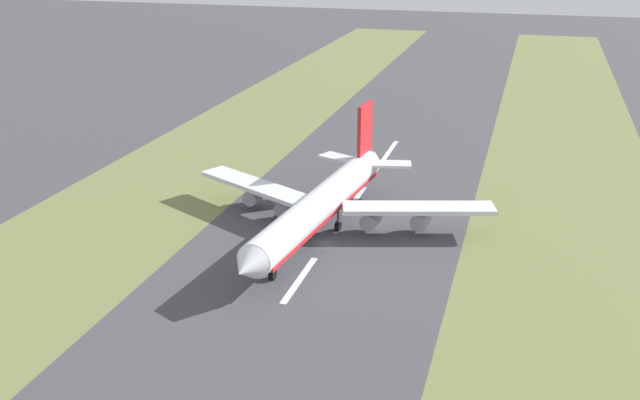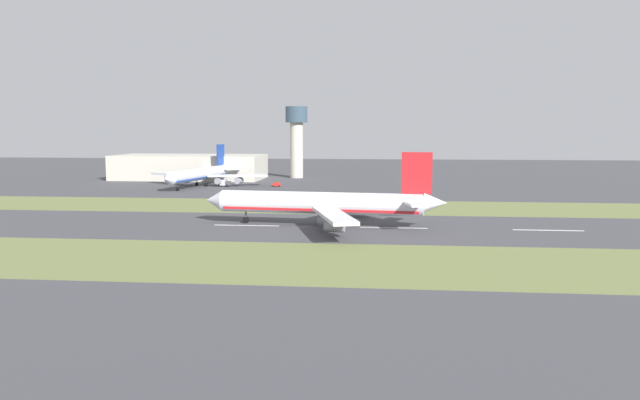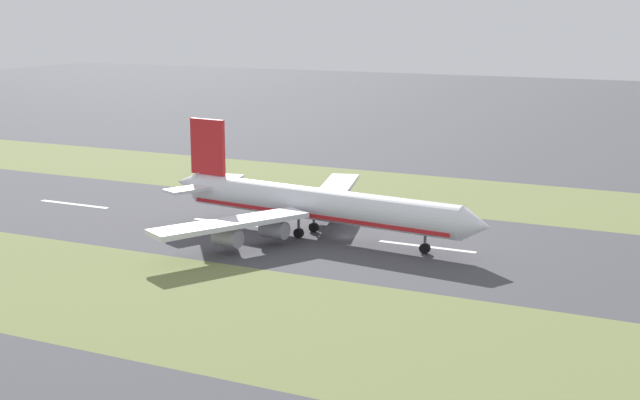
# 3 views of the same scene
# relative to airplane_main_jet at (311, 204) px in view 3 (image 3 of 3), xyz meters

# --- Properties ---
(ground_plane) EXTENTS (800.00, 800.00, 0.00)m
(ground_plane) POSITION_rel_airplane_main_jet_xyz_m (-1.97, 6.13, -6.02)
(ground_plane) COLOR #424247
(grass_median_west) EXTENTS (40.00, 600.00, 0.01)m
(grass_median_west) POSITION_rel_airplane_main_jet_xyz_m (-46.97, 6.13, -6.02)
(grass_median_west) COLOR olive
(grass_median_west) RESTS_ON ground
(grass_median_east) EXTENTS (40.00, 600.00, 0.01)m
(grass_median_east) POSITION_rel_airplane_main_jet_xyz_m (43.03, 6.13, -6.02)
(grass_median_east) COLOR olive
(grass_median_east) RESTS_ON ground
(centreline_dash_near) EXTENTS (1.20, 18.00, 0.01)m
(centreline_dash_near) POSITION_rel_airplane_main_jet_xyz_m (-1.97, -58.11, -6.01)
(centreline_dash_near) COLOR silver
(centreline_dash_near) RESTS_ON ground
(centreline_dash_mid) EXTENTS (1.20, 18.00, 0.01)m
(centreline_dash_mid) POSITION_rel_airplane_main_jet_xyz_m (-1.97, -18.11, -6.01)
(centreline_dash_mid) COLOR silver
(centreline_dash_mid) RESTS_ON ground
(centreline_dash_far) EXTENTS (1.20, 18.00, 0.01)m
(centreline_dash_far) POSITION_rel_airplane_main_jet_xyz_m (-1.97, 21.89, -6.01)
(centreline_dash_far) COLOR silver
(centreline_dash_far) RESTS_ON ground
(airplane_main_jet) EXTENTS (63.77, 67.20, 20.20)m
(airplane_main_jet) POSITION_rel_airplane_main_jet_xyz_m (0.00, 0.00, 0.00)
(airplane_main_jet) COLOR silver
(airplane_main_jet) RESTS_ON ground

